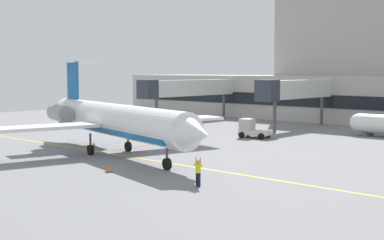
{
  "coord_description": "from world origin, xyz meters",
  "views": [
    {
      "loc": [
        32.52,
        -29.97,
        7.59
      ],
      "look_at": [
        -1.68,
        7.45,
        3.0
      ],
      "focal_mm": 51.07,
      "sensor_mm": 36.0,
      "label": 1
    }
  ],
  "objects_px": {
    "baggage_tug": "(129,125)",
    "pushback_tractor": "(251,129)",
    "fuel_tank": "(382,124)",
    "regional_jet": "(112,120)",
    "marshaller": "(198,172)"
  },
  "relations": [
    {
      "from": "pushback_tractor",
      "to": "regional_jet",
      "type": "bearing_deg",
      "value": -96.47
    },
    {
      "from": "regional_jet",
      "to": "fuel_tank",
      "type": "relative_size",
      "value": 3.79
    },
    {
      "from": "regional_jet",
      "to": "fuel_tank",
      "type": "bearing_deg",
      "value": 66.24
    },
    {
      "from": "baggage_tug",
      "to": "pushback_tractor",
      "type": "height_order",
      "value": "pushback_tractor"
    },
    {
      "from": "regional_jet",
      "to": "baggage_tug",
      "type": "bearing_deg",
      "value": 134.31
    },
    {
      "from": "baggage_tug",
      "to": "fuel_tank",
      "type": "distance_m",
      "value": 30.08
    },
    {
      "from": "pushback_tractor",
      "to": "marshaller",
      "type": "xyz_separation_m",
      "value": [
        13.02,
        -23.63,
        0.0
      ]
    },
    {
      "from": "regional_jet",
      "to": "pushback_tractor",
      "type": "xyz_separation_m",
      "value": [
        2.09,
        18.42,
        -2.16
      ]
    },
    {
      "from": "baggage_tug",
      "to": "marshaller",
      "type": "relative_size",
      "value": 1.87
    },
    {
      "from": "pushback_tractor",
      "to": "marshaller",
      "type": "distance_m",
      "value": 26.98
    },
    {
      "from": "regional_jet",
      "to": "pushback_tractor",
      "type": "relative_size",
      "value": 7.88
    },
    {
      "from": "regional_jet",
      "to": "pushback_tractor",
      "type": "bearing_deg",
      "value": 83.53
    },
    {
      "from": "baggage_tug",
      "to": "pushback_tractor",
      "type": "xyz_separation_m",
      "value": [
        14.53,
        5.67,
        0.12
      ]
    },
    {
      "from": "baggage_tug",
      "to": "pushback_tractor",
      "type": "bearing_deg",
      "value": 21.31
    },
    {
      "from": "baggage_tug",
      "to": "fuel_tank",
      "type": "relative_size",
      "value": 0.47
    }
  ]
}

